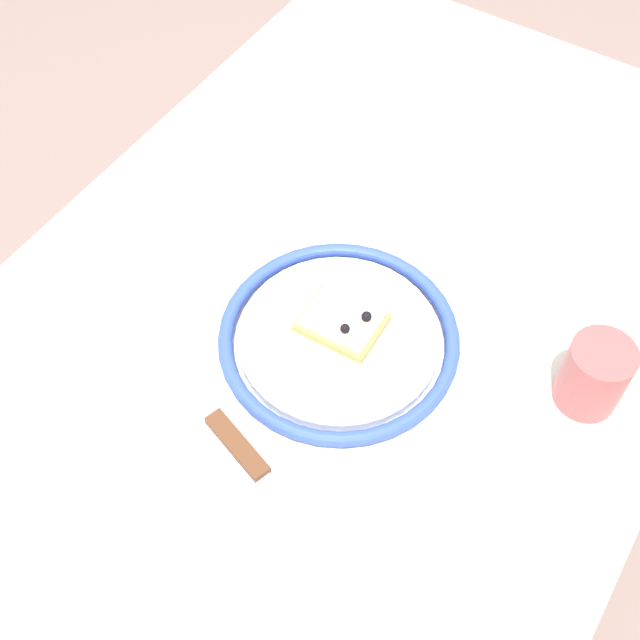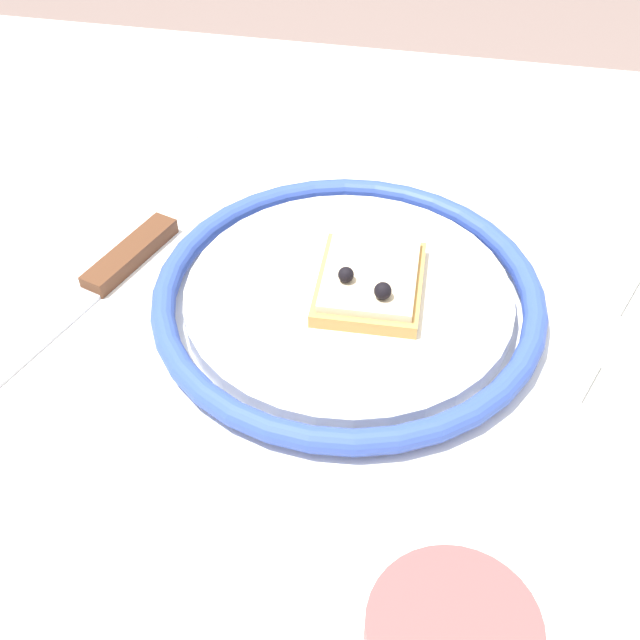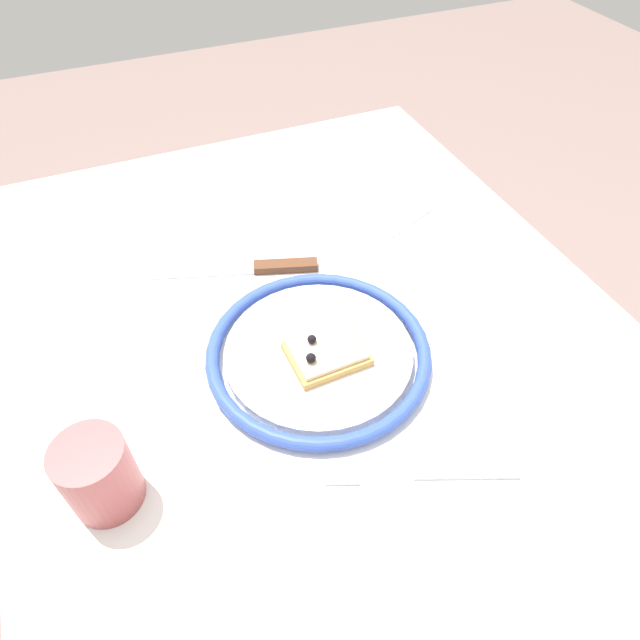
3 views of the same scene
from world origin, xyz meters
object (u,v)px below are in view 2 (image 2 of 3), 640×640
object	(u,v)px
dining_table	(412,377)
fork	(616,306)
knife	(103,278)
napkin	(121,115)
pizza_slice_near	(370,281)
plate	(348,297)

from	to	relation	value
dining_table	fork	world-z (taller)	fork
knife	napkin	size ratio (longest dim) A/B	1.75
pizza_slice_near	fork	size ratio (longest dim) A/B	0.48
plate	knife	xyz separation A→B (m)	(0.18, 0.01, -0.01)
dining_table	napkin	world-z (taller)	napkin
plate	napkin	size ratio (longest dim) A/B	2.04
fork	knife	bearing A→B (deg)	7.14
fork	napkin	distance (m)	0.47
dining_table	knife	xyz separation A→B (m)	(0.23, 0.03, 0.09)
plate	pizza_slice_near	distance (m)	0.02
dining_table	pizza_slice_near	world-z (taller)	pizza_slice_near
plate	napkin	world-z (taller)	plate
plate	napkin	distance (m)	0.33
dining_table	napkin	size ratio (longest dim) A/B	8.96
plate	knife	size ratio (longest dim) A/B	1.16
dining_table	plate	xyz separation A→B (m)	(0.05, 0.02, 0.09)
napkin	pizza_slice_near	bearing A→B (deg)	141.61
plate	fork	distance (m)	0.19
dining_table	napkin	bearing A→B (deg)	-32.97
dining_table	plate	size ratio (longest dim) A/B	4.39
plate	fork	xyz separation A→B (m)	(-0.18, -0.04, -0.01)
pizza_slice_near	fork	world-z (taller)	pizza_slice_near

